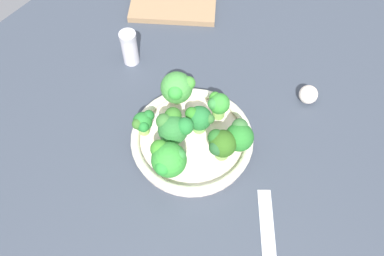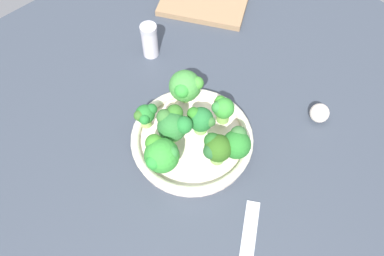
% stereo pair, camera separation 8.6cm
% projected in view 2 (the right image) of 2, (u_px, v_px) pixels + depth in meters
% --- Properties ---
extents(ground_plane, '(1.30, 1.30, 0.03)m').
position_uv_depth(ground_plane, '(211.00, 151.00, 0.92)').
color(ground_plane, '#363E4B').
extents(bowl, '(0.26, 0.26, 0.03)m').
position_uv_depth(bowl, '(192.00, 140.00, 0.90)').
color(bowl, '#F1DCCA').
rests_on(bowl, ground_plane).
extents(broccoli_floret_0, '(0.07, 0.07, 0.07)m').
position_uv_depth(broccoli_floret_0, '(173.00, 124.00, 0.85)').
color(broccoli_floret_0, '#87BF60').
rests_on(broccoli_floret_0, bowl).
extents(broccoli_floret_1, '(0.04, 0.05, 0.06)m').
position_uv_depth(broccoli_floret_1, '(145.00, 115.00, 0.87)').
color(broccoli_floret_1, '#A1D261').
rests_on(broccoli_floret_1, bowl).
extents(broccoli_floret_2, '(0.06, 0.05, 0.06)m').
position_uv_depth(broccoli_floret_2, '(201.00, 119.00, 0.86)').
color(broccoli_floret_2, '#89D160').
rests_on(broccoli_floret_2, bowl).
extents(broccoli_floret_3, '(0.07, 0.07, 0.08)m').
position_uv_depth(broccoli_floret_3, '(185.00, 86.00, 0.90)').
color(broccoli_floret_3, '#7DBC53').
rests_on(broccoli_floret_3, bowl).
extents(broccoli_floret_4, '(0.06, 0.06, 0.07)m').
position_uv_depth(broccoli_floret_4, '(216.00, 148.00, 0.82)').
color(broccoli_floret_4, '#84BB59').
rests_on(broccoli_floret_4, bowl).
extents(broccoli_floret_5, '(0.08, 0.07, 0.08)m').
position_uv_depth(broccoli_floret_5, '(161.00, 155.00, 0.81)').
color(broccoli_floret_5, '#7BB15D').
rests_on(broccoli_floret_5, bowl).
extents(broccoli_floret_6, '(0.06, 0.06, 0.07)m').
position_uv_depth(broccoli_floret_6, '(237.00, 143.00, 0.83)').
color(broccoli_floret_6, '#87C160').
rests_on(broccoli_floret_6, bowl).
extents(broccoli_floret_7, '(0.05, 0.05, 0.06)m').
position_uv_depth(broccoli_floret_7, '(223.00, 109.00, 0.87)').
color(broccoli_floret_7, '#8EC15C').
rests_on(broccoli_floret_7, bowl).
extents(cutting_board, '(0.26, 0.24, 0.02)m').
position_uv_depth(cutting_board, '(204.00, 3.00, 1.14)').
color(cutting_board, '#977553').
rests_on(cutting_board, ground_plane).
extents(garlic_bulb, '(0.04, 0.04, 0.04)m').
position_uv_depth(garlic_bulb, '(319.00, 113.00, 0.93)').
color(garlic_bulb, '#F2E1D1').
rests_on(garlic_bulb, ground_plane).
extents(pepper_shaker, '(0.04, 0.04, 0.09)m').
position_uv_depth(pepper_shaker, '(150.00, 40.00, 1.01)').
color(pepper_shaker, silver).
rests_on(pepper_shaker, ground_plane).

